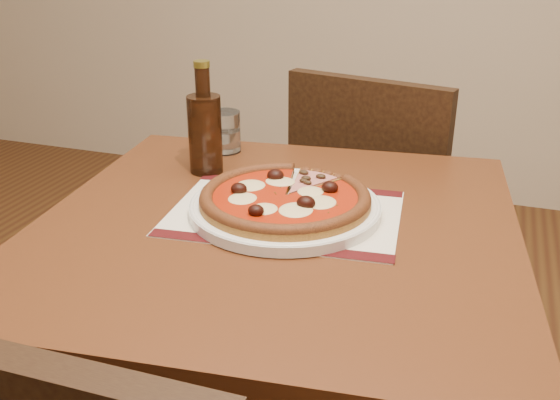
# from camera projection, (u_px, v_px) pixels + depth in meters

# --- Properties ---
(table) EXTENTS (0.89, 0.89, 0.75)m
(table) POSITION_uv_depth(u_px,v_px,m) (276.00, 273.00, 1.09)
(table) COLOR #5D2D16
(table) RESTS_ON ground
(chair_far) EXTENTS (0.50, 0.50, 0.88)m
(chair_far) POSITION_uv_depth(u_px,v_px,m) (377.00, 210.00, 1.69)
(chair_far) COLOR black
(chair_far) RESTS_ON ground
(placemat) EXTENTS (0.42, 0.32, 0.00)m
(placemat) POSITION_uv_depth(u_px,v_px,m) (285.00, 213.00, 1.08)
(placemat) COLOR white
(placemat) RESTS_ON table
(plate) EXTENTS (0.33, 0.33, 0.02)m
(plate) POSITION_uv_depth(u_px,v_px,m) (285.00, 208.00, 1.08)
(plate) COLOR white
(plate) RESTS_ON placemat
(pizza) EXTENTS (0.29, 0.29, 0.04)m
(pizza) POSITION_uv_depth(u_px,v_px,m) (285.00, 197.00, 1.07)
(pizza) COLOR #AE782A
(pizza) RESTS_ON plate
(ham_slice) EXTENTS (0.09, 0.13, 0.02)m
(ham_slice) POSITION_uv_depth(u_px,v_px,m) (314.00, 184.00, 1.13)
(ham_slice) COLOR #AE782A
(ham_slice) RESTS_ON plate
(water_glass) EXTENTS (0.08, 0.08, 0.09)m
(water_glass) POSITION_uv_depth(u_px,v_px,m) (224.00, 132.00, 1.37)
(water_glass) COLOR white
(water_glass) RESTS_ON table
(bottle) EXTENTS (0.07, 0.07, 0.22)m
(bottle) POSITION_uv_depth(u_px,v_px,m) (205.00, 130.00, 1.23)
(bottle) COLOR #341A0D
(bottle) RESTS_ON table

